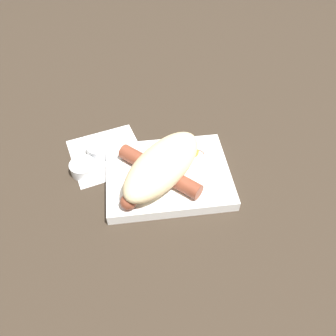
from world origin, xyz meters
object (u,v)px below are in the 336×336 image
Objects in this scene: food_tray at (168,175)px; condiment_cup_far at (83,168)px; condiment_cup_near at (99,150)px; sausage at (159,171)px; bread_roll at (162,165)px.

condiment_cup_far is (0.16, -0.04, -0.00)m from food_tray.
condiment_cup_far is at bearing -13.66° from food_tray.
condiment_cup_near reaches higher than food_tray.
food_tray is 0.03m from sausage.
sausage is at bearing 25.38° from food_tray.
food_tray is 1.50× the size of sausage.
condiment_cup_far is at bearing -18.74° from bread_roll.
bread_roll is 1.28× the size of sausage.
condiment_cup_near is (0.12, -0.10, -0.04)m from bread_roll.
food_tray is at bearing -135.23° from bread_roll.
condiment_cup_far is (0.03, 0.05, 0.00)m from condiment_cup_near.
sausage is at bearing -31.57° from bread_roll.
condiment_cup_far is (0.14, -0.05, -0.03)m from sausage.
bread_roll is 0.16m from condiment_cup_near.
condiment_cup_near is at bearing -39.71° from sausage.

